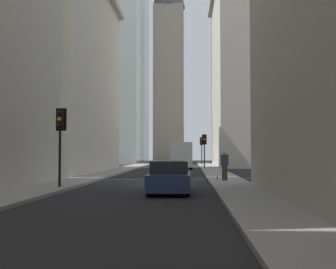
# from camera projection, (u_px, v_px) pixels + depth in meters

# --- Properties ---
(ground_plane) EXTENTS (135.00, 135.00, 0.00)m
(ground_plane) POSITION_uv_depth(u_px,v_px,m) (151.00, 183.00, 24.10)
(ground_plane) COLOR black
(sidewalk_right) EXTENTS (90.00, 2.20, 0.14)m
(sidewalk_right) POSITION_uv_depth(u_px,v_px,m) (76.00, 181.00, 24.35)
(sidewalk_right) COLOR gray
(sidewalk_right) RESTS_ON ground_plane
(sidewalk_left) EXTENTS (90.00, 2.20, 0.14)m
(sidewalk_left) POSITION_uv_depth(u_px,v_px,m) (228.00, 182.00, 23.86)
(sidewalk_left) COLOR gray
(sidewalk_left) RESTS_ON ground_plane
(building_left_far) EXTENTS (18.29, 10.50, 26.61)m
(building_left_far) POSITION_uv_depth(u_px,v_px,m) (253.00, 64.00, 53.35)
(building_left_far) COLOR beige
(building_left_far) RESTS_ON ground_plane
(building_right_midfar) EXTENTS (18.60, 10.50, 19.86)m
(building_right_midfar) POSITION_uv_depth(u_px,v_px,m) (47.00, 62.00, 36.72)
(building_right_midfar) COLOR beige
(building_right_midfar) RESTS_ON ground_plane
(church_spire) EXTENTS (5.36, 5.36, 38.56)m
(church_spire) POSITION_uv_depth(u_px,v_px,m) (169.00, 42.00, 67.70)
(church_spire) COLOR gray
(church_spire) RESTS_ON ground_plane
(delivery_truck) EXTENTS (6.46, 2.25, 2.84)m
(delivery_truck) POSITION_uv_depth(u_px,v_px,m) (182.00, 155.00, 44.69)
(delivery_truck) COLOR silver
(delivery_truck) RESTS_ON ground_plane
(sedan_navy) EXTENTS (4.30, 1.78, 1.42)m
(sedan_navy) POSITION_uv_depth(u_px,v_px,m) (170.00, 178.00, 17.92)
(sedan_navy) COLOR navy
(sedan_navy) RESTS_ON ground_plane
(traffic_light_foreground) EXTENTS (0.43, 0.52, 3.79)m
(traffic_light_foreground) POSITION_uv_depth(u_px,v_px,m) (60.00, 129.00, 19.62)
(traffic_light_foreground) COLOR black
(traffic_light_foreground) RESTS_ON sidewalk_right
(traffic_light_midblock) EXTENTS (0.43, 0.52, 3.61)m
(traffic_light_midblock) POSITION_uv_depth(u_px,v_px,m) (204.00, 143.00, 44.42)
(traffic_light_midblock) COLOR black
(traffic_light_midblock) RESTS_ON sidewalk_left
(traffic_light_far_junction) EXTENTS (0.43, 0.52, 3.79)m
(traffic_light_far_junction) POSITION_uv_depth(u_px,v_px,m) (202.00, 144.00, 57.18)
(traffic_light_far_junction) COLOR black
(traffic_light_far_junction) RESTS_ON sidewalk_left
(pedestrian) EXTENTS (0.26, 0.44, 1.78)m
(pedestrian) POSITION_uv_depth(u_px,v_px,m) (225.00, 164.00, 24.00)
(pedestrian) COLOR #473D33
(pedestrian) RESTS_ON sidewalk_left
(discarded_bottle) EXTENTS (0.07, 0.07, 0.27)m
(discarded_bottle) POSITION_uv_depth(u_px,v_px,m) (217.00, 177.00, 25.03)
(discarded_bottle) COLOR brown
(discarded_bottle) RESTS_ON sidewalk_left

